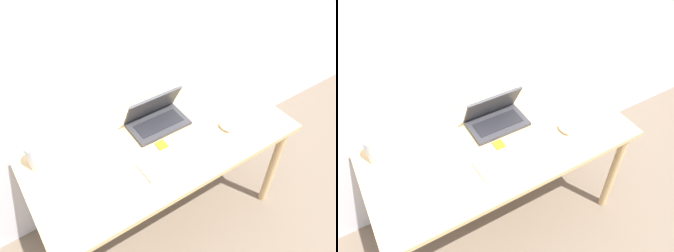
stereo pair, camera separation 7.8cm
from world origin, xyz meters
The scene contains 7 objects.
wall_back centered at (0.00, 0.74, 1.25)m, with size 6.00×0.05×2.50m.
desk centered at (0.00, 0.34, 0.65)m, with size 1.43×0.67×0.74m.
laptop centered at (0.05, 0.47, 0.78)m, with size 0.32×0.20×0.20m.
keyboard centered at (0.02, 0.21, 0.75)m, with size 0.44×0.15×0.02m.
mouse centered at (0.34, 0.22, 0.76)m, with size 0.05×0.09×0.04m.
vase centered at (-0.59, 0.54, 0.84)m, with size 0.10×0.10×0.22m.
mp3_player centered at (-0.02, 0.31, 0.74)m, with size 0.05×0.06×0.01m.
Camera 1 is at (-0.64, -0.67, 2.01)m, focal length 35.00 mm.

